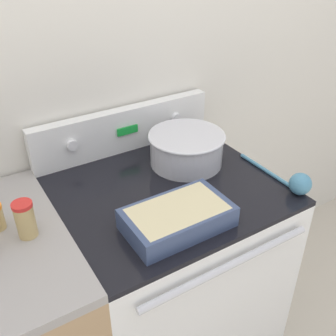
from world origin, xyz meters
TOP-DOWN VIEW (x-y plane):
  - kitchen_wall at (0.00, 0.73)m, footprint 8.00×0.05m
  - stove_range at (0.00, 0.35)m, footprint 0.77×0.73m
  - control_panel at (0.00, 0.67)m, footprint 0.77×0.07m
  - mixing_bowl at (0.15, 0.44)m, footprint 0.30×0.30m
  - casserole_dish at (-0.09, 0.14)m, footprint 0.33×0.19m
  - ladle at (0.37, 0.08)m, footprint 0.08×0.34m
  - spice_jar_red_cap at (-0.49, 0.33)m, footprint 0.06×0.06m

SIDE VIEW (x-z plane):
  - stove_range at x=0.00m, z-range 0.00..0.94m
  - ladle at x=0.37m, z-range 0.93..1.01m
  - casserole_dish at x=-0.09m, z-range 0.94..1.01m
  - spice_jar_red_cap at x=-0.49m, z-range 0.95..1.07m
  - mixing_bowl at x=0.15m, z-range 0.95..1.07m
  - control_panel at x=0.00m, z-range 0.94..1.12m
  - kitchen_wall at x=0.00m, z-range 0.00..2.50m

